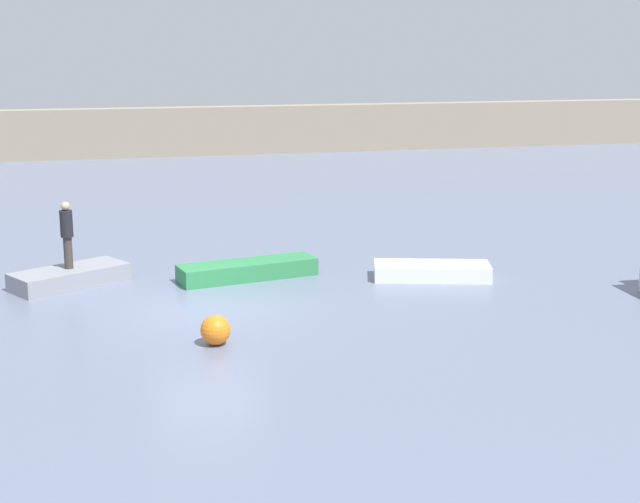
{
  "coord_description": "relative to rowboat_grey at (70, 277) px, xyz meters",
  "views": [
    {
      "loc": [
        -2.51,
        -20.7,
        6.15
      ],
      "look_at": [
        3.14,
        1.68,
        0.84
      ],
      "focal_mm": 51.67,
      "sensor_mm": 36.0,
      "label": 1
    }
  ],
  "objects": [
    {
      "name": "person_dark_shirt",
      "position": [
        0.0,
        0.0,
        1.19
      ],
      "size": [
        0.32,
        0.32,
        1.73
      ],
      "color": "#38332D",
      "rests_on": "rowboat_grey"
    },
    {
      "name": "rowboat_grey",
      "position": [
        0.0,
        0.0,
        0.0
      ],
      "size": [
        3.12,
        2.5,
        0.46
      ],
      "primitive_type": "cube",
      "rotation": [
        0.0,
        0.0,
        0.52
      ],
      "color": "gray",
      "rests_on": "ground_plane"
    },
    {
      "name": "embankment_wall",
      "position": [
        3.15,
        26.93,
        1.08
      ],
      "size": [
        80.0,
        1.2,
        2.62
      ],
      "primitive_type": "cube",
      "color": "gray",
      "rests_on": "ground_plane"
    },
    {
      "name": "ground_plane",
      "position": [
        3.15,
        -3.01,
        -0.23
      ],
      "size": [
        120.0,
        120.0,
        0.0
      ],
      "primitive_type": "plane",
      "color": "slate"
    },
    {
      "name": "rowboat_white",
      "position": [
        9.27,
        -1.59,
        -0.03
      ],
      "size": [
        3.24,
        1.96,
        0.4
      ],
      "primitive_type": "cube",
      "rotation": [
        0.0,
        0.0,
        -0.28
      ],
      "color": "white",
      "rests_on": "ground_plane"
    },
    {
      "name": "rowboat_green",
      "position": [
        4.56,
        -0.38,
        -0.0
      ],
      "size": [
        3.8,
        1.66,
        0.46
      ],
      "primitive_type": "cube",
      "rotation": [
        0.0,
        0.0,
        0.19
      ],
      "color": "#2D7F47",
      "rests_on": "ground_plane"
    },
    {
      "name": "mooring_buoy",
      "position": [
        2.99,
        -5.6,
        0.08
      ],
      "size": [
        0.63,
        0.63,
        0.63
      ],
      "primitive_type": "sphere",
      "color": "orange",
      "rests_on": "ground_plane"
    }
  ]
}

